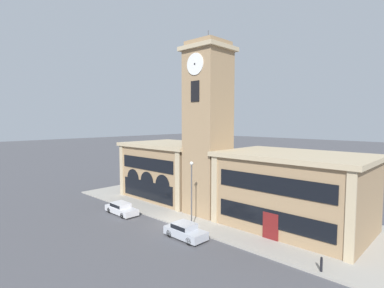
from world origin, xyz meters
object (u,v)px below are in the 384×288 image
street_lamp (192,185)px  bollard (321,264)px  parked_car_mid (185,230)px  parked_car_near (121,208)px

street_lamp → bollard: bearing=0.3°
parked_car_mid → street_lamp: size_ratio=0.62×
street_lamp → bollard: street_lamp is taller
parked_car_near → parked_car_mid: (10.32, -0.00, 0.05)m
bollard → street_lamp: bearing=-179.7°
street_lamp → bollard: (12.48, 0.07, -3.73)m
parked_car_mid → bollard: (11.36, 2.10, -0.06)m
parked_car_near → street_lamp: size_ratio=0.69×
parked_car_near → parked_car_mid: bearing=1.2°
parked_car_mid → street_lamp: 4.34m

